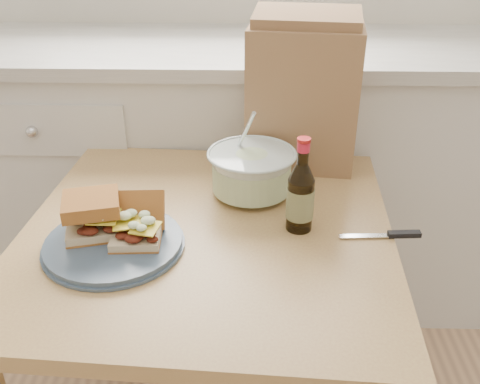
{
  "coord_description": "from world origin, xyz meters",
  "views": [
    {
      "loc": [
        0.15,
        -0.06,
        1.35
      ],
      "look_at": [
        0.12,
        0.99,
        0.78
      ],
      "focal_mm": 40.0,
      "sensor_mm": 36.0,
      "label": 1
    }
  ],
  "objects_px": {
    "coleslaw_bowl": "(252,173)",
    "plate": "(114,244)",
    "beer_bottle": "(300,196)",
    "dining_table": "(208,264)",
    "paper_bag": "(303,97)"
  },
  "relations": [
    {
      "from": "coleslaw_bowl",
      "to": "paper_bag",
      "type": "height_order",
      "value": "paper_bag"
    },
    {
      "from": "coleslaw_bowl",
      "to": "paper_bag",
      "type": "distance_m",
      "value": 0.27
    },
    {
      "from": "plate",
      "to": "beer_bottle",
      "type": "bearing_deg",
      "value": 12.25
    },
    {
      "from": "paper_bag",
      "to": "coleslaw_bowl",
      "type": "bearing_deg",
      "value": -117.09
    },
    {
      "from": "plate",
      "to": "paper_bag",
      "type": "bearing_deg",
      "value": 45.93
    },
    {
      "from": "beer_bottle",
      "to": "coleslaw_bowl",
      "type": "bearing_deg",
      "value": 134.89
    },
    {
      "from": "paper_bag",
      "to": "beer_bottle",
      "type": "bearing_deg",
      "value": -86.71
    },
    {
      "from": "coleslaw_bowl",
      "to": "beer_bottle",
      "type": "relative_size",
      "value": 1.0
    },
    {
      "from": "dining_table",
      "to": "beer_bottle",
      "type": "distance_m",
      "value": 0.28
    },
    {
      "from": "beer_bottle",
      "to": "paper_bag",
      "type": "distance_m",
      "value": 0.37
    },
    {
      "from": "plate",
      "to": "paper_bag",
      "type": "relative_size",
      "value": 0.78
    },
    {
      "from": "dining_table",
      "to": "paper_bag",
      "type": "height_order",
      "value": "paper_bag"
    },
    {
      "from": "coleslaw_bowl",
      "to": "plate",
      "type": "bearing_deg",
      "value": -139.99
    },
    {
      "from": "dining_table",
      "to": "beer_bottle",
      "type": "relative_size",
      "value": 4.0
    },
    {
      "from": "dining_table",
      "to": "paper_bag",
      "type": "distance_m",
      "value": 0.52
    }
  ]
}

